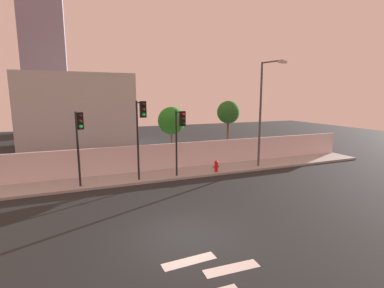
% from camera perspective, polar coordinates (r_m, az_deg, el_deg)
% --- Properties ---
extents(ground_plane, '(80.00, 80.00, 0.00)m').
position_cam_1_polar(ground_plane, '(11.22, -1.44, -18.18)').
color(ground_plane, black).
extents(sidewalk, '(36.00, 2.40, 0.15)m').
position_cam_1_polar(sidewalk, '(18.57, -10.47, -6.69)').
color(sidewalk, '#A0A0A0').
rests_on(sidewalk, ground).
extents(perimeter_wall, '(36.00, 0.18, 1.80)m').
position_cam_1_polar(perimeter_wall, '(19.56, -11.33, -2.94)').
color(perimeter_wall, silver).
rests_on(perimeter_wall, sidewalk).
extents(traffic_light_left, '(0.43, 1.16, 4.25)m').
position_cam_1_polar(traffic_light_left, '(16.45, -21.79, 2.03)').
color(traffic_light_left, black).
rests_on(traffic_light_left, sidewalk).
extents(traffic_light_center, '(0.35, 1.61, 4.82)m').
position_cam_1_polar(traffic_light_center, '(16.55, -10.34, 4.02)').
color(traffic_light_center, black).
rests_on(traffic_light_center, sidewalk).
extents(traffic_light_right, '(0.36, 1.13, 4.20)m').
position_cam_1_polar(traffic_light_right, '(17.47, -2.46, 2.99)').
color(traffic_light_right, black).
rests_on(traffic_light_right, sidewalk).
extents(street_lamp_curbside, '(0.72, 1.98, 7.43)m').
position_cam_1_polar(street_lamp_curbside, '(20.82, 14.12, 7.29)').
color(street_lamp_curbside, '#4C4C51').
rests_on(street_lamp_curbside, sidewalk).
extents(fire_hydrant, '(0.44, 0.26, 0.78)m').
position_cam_1_polar(fire_hydrant, '(19.36, 4.89, -4.37)').
color(fire_hydrant, red).
rests_on(fire_hydrant, sidewalk).
extents(roadside_tree_leftmost, '(2.06, 2.06, 4.46)m').
position_cam_1_polar(roadside_tree_leftmost, '(21.29, -4.12, 4.67)').
color(roadside_tree_leftmost, brown).
rests_on(roadside_tree_leftmost, ground).
extents(roadside_tree_midleft, '(1.83, 1.83, 4.87)m').
position_cam_1_polar(roadside_tree_midleft, '(23.20, 7.32, 6.25)').
color(roadside_tree_midleft, brown).
rests_on(roadside_tree_midleft, ground).
extents(low_building_distant, '(11.30, 6.00, 7.56)m').
position_cam_1_polar(low_building_distant, '(32.82, -21.90, 6.37)').
color(low_building_distant, '#AFAFAF').
rests_on(low_building_distant, ground).
extents(tower_on_skyline, '(5.40, 5.00, 30.22)m').
position_cam_1_polar(tower_on_skyline, '(46.00, -27.95, 20.92)').
color(tower_on_skyline, gray).
rests_on(tower_on_skyline, ground).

